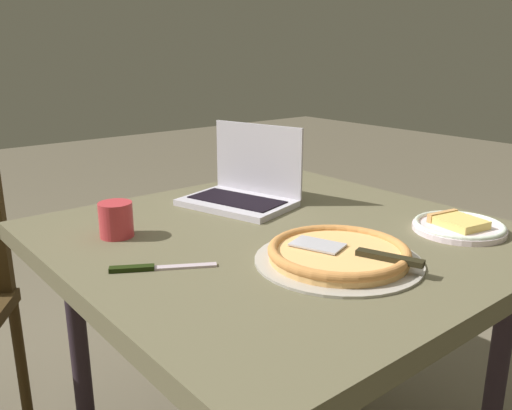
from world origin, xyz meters
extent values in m
cube|color=brown|center=(0.00, 0.00, 0.71)|extent=(1.08, 1.08, 0.05)
cylinder|color=#281E26|center=(-0.40, -0.40, 0.34)|extent=(0.05, 0.05, 0.68)
cylinder|color=#281E26|center=(0.40, -0.40, 0.34)|extent=(0.05, 0.05, 0.68)
cylinder|color=#281E26|center=(-0.40, 0.40, 0.34)|extent=(0.05, 0.05, 0.68)
cube|color=#BAB5C0|center=(-0.05, -0.26, 0.74)|extent=(0.29, 0.36, 0.02)
cube|color=black|center=(-0.05, -0.26, 0.75)|extent=(0.20, 0.30, 0.00)
cube|color=#BAB5C0|center=(-0.16, -0.29, 0.85)|extent=(0.09, 0.30, 0.21)
cube|color=silver|center=(-0.15, -0.29, 0.85)|extent=(0.08, 0.27, 0.19)
cylinder|color=white|center=(-0.35, 0.28, 0.74)|extent=(0.23, 0.23, 0.01)
torus|color=silver|center=(-0.35, 0.28, 0.75)|extent=(0.22, 0.22, 0.01)
cube|color=#E0BF5E|center=(-0.35, 0.28, 0.75)|extent=(0.11, 0.13, 0.02)
cube|color=tan|center=(-0.36, 0.23, 0.75)|extent=(0.10, 0.03, 0.03)
cylinder|color=#AAA498|center=(0.04, 0.22, 0.73)|extent=(0.37, 0.37, 0.01)
cylinder|color=#EBB066|center=(0.04, 0.22, 0.75)|extent=(0.30, 0.30, 0.02)
torus|color=#CA8343|center=(0.04, 0.22, 0.76)|extent=(0.31, 0.31, 0.02)
cube|color=#B9B7C0|center=(0.06, 0.18, 0.76)|extent=(0.10, 0.13, 0.00)
cube|color=black|center=(0.00, 0.33, 0.76)|extent=(0.07, 0.14, 0.01)
cube|color=#C5B1BD|center=(0.33, 0.03, 0.73)|extent=(0.16, 0.10, 0.00)
cube|color=black|center=(0.41, -0.02, 0.74)|extent=(0.09, 0.06, 0.01)
cylinder|color=#C13339|center=(0.34, -0.23, 0.77)|extent=(0.08, 0.08, 0.09)
cylinder|color=#4B2E18|center=(0.34, -0.23, 0.80)|extent=(0.07, 0.07, 0.01)
cylinder|color=#3C2A13|center=(0.50, -0.69, 0.21)|extent=(0.03, 0.03, 0.42)
camera|label=1|loc=(0.86, 0.95, 1.18)|focal=37.45mm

